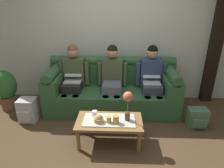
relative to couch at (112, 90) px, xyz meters
name	(u,v)px	position (x,y,z in m)	size (l,w,h in m)	color
ground_plane	(109,147)	(0.00, -1.17, -0.37)	(14.00, 14.00, 0.00)	#4C3823
back_wall_patterned	(113,28)	(0.00, 0.53, 1.08)	(6.00, 0.12, 2.90)	silver
timber_pillar	(218,30)	(1.95, 0.41, 1.08)	(0.20, 0.20, 2.90)	black
couch	(112,90)	(0.00, 0.00, 0.00)	(2.41, 0.88, 0.96)	#2D5633
person_left	(74,75)	(-0.72, 0.00, 0.29)	(0.56, 0.67, 1.22)	#232326
person_middle	(112,76)	(0.00, 0.00, 0.29)	(0.56, 0.67, 1.22)	#595B66
person_right	(151,77)	(0.72, 0.00, 0.29)	(0.56, 0.67, 1.22)	#383D4C
coffee_table	(109,123)	(0.00, -1.04, -0.04)	(0.94, 0.49, 0.38)	olive
flower_vase	(128,101)	(0.26, -1.03, 0.32)	(0.13, 0.13, 0.44)	brown
snack_bowl	(99,119)	(-0.15, -1.09, 0.06)	(0.14, 0.14, 0.11)	tan
cup_near_left	(109,119)	(0.00, -1.11, 0.06)	(0.07, 0.07, 0.09)	gold
cup_near_right	(116,119)	(0.10, -1.11, 0.07)	(0.08, 0.08, 0.11)	gold
cup_far_center	(95,113)	(-0.22, -0.94, 0.05)	(0.08, 0.08, 0.08)	silver
backpack_right	(197,118)	(1.43, -0.59, -0.21)	(0.32, 0.25, 0.32)	#4C6B4C
backpack_left	(28,110)	(-1.43, -0.54, -0.16)	(0.29, 0.31, 0.41)	#B7B7BC
potted_plant	(6,88)	(-1.99, -0.14, 0.06)	(0.40, 0.40, 0.78)	brown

